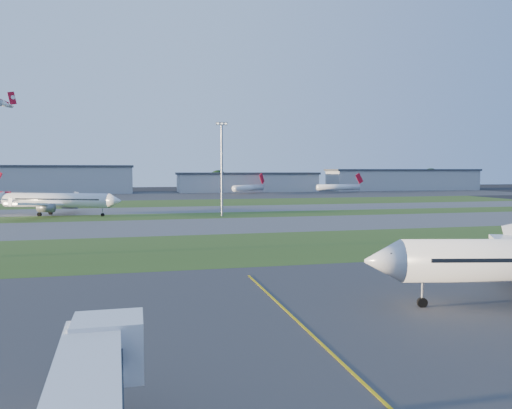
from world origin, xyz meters
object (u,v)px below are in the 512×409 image
object	(u,v)px
airliner_taxiing	(55,201)
mini_jet_far	(339,187)
mini_jet_near	(249,188)
light_mast_centre	(222,162)

from	to	relation	value
airliner_taxiing	mini_jet_far	xyz separation A→B (m)	(130.38, 108.29, -0.96)
airliner_taxiing	mini_jet_near	distance (m)	135.69
airliner_taxiing	mini_jet_far	world-z (taller)	airliner_taxiing
light_mast_centre	mini_jet_far	bearing A→B (deg)	54.52
airliner_taxiing	mini_jet_near	bearing A→B (deg)	-103.45
mini_jet_near	light_mast_centre	world-z (taller)	light_mast_centre
light_mast_centre	mini_jet_near	bearing A→B (deg)	73.92
airliner_taxiing	light_mast_centre	world-z (taller)	light_mast_centre
airliner_taxiing	mini_jet_near	world-z (taller)	airliner_taxiing
mini_jet_far	light_mast_centre	xyz separation A→B (m)	(-85.45, -119.87, 11.53)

